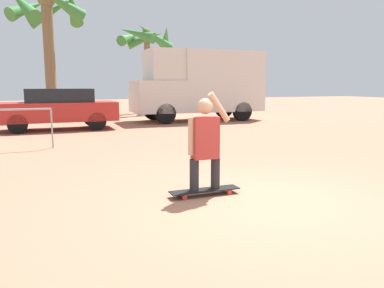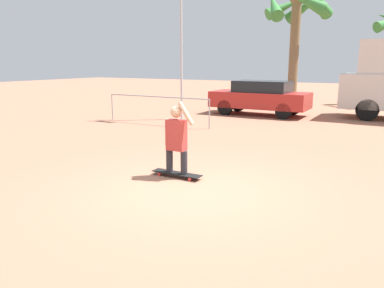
% 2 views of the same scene
% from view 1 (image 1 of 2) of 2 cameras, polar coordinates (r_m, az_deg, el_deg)
% --- Properties ---
extents(ground_plane, '(80.00, 80.00, 0.00)m').
position_cam_1_polar(ground_plane, '(5.57, 10.85, -8.58)').
color(ground_plane, '#A36B51').
extents(skateboard, '(1.09, 0.25, 0.09)m').
position_cam_1_polar(skateboard, '(5.75, 1.96, -7.08)').
color(skateboard, black).
rests_on(skateboard, ground_plane).
extents(person_skateboarder, '(0.67, 0.23, 1.48)m').
position_cam_1_polar(person_skateboarder, '(5.58, 1.99, 0.68)').
color(person_skateboarder, '#28282D').
rests_on(person_skateboarder, skateboard).
extents(camper_van, '(6.08, 2.20, 3.23)m').
position_cam_1_polar(camper_van, '(17.79, 1.29, 9.26)').
color(camper_van, black).
rests_on(camper_van, ground_plane).
extents(parked_car_red, '(4.31, 1.77, 1.53)m').
position_cam_1_polar(parked_car_red, '(14.95, -19.76, 5.18)').
color(parked_car_red, black).
rests_on(parked_car_red, ground_plane).
extents(palm_tree_near_van, '(3.51, 3.67, 5.24)m').
position_cam_1_polar(palm_tree_near_van, '(23.21, -6.93, 15.26)').
color(palm_tree_near_van, brown).
rests_on(palm_tree_near_van, ground_plane).
extents(palm_tree_center_background, '(3.89, 4.06, 6.43)m').
position_cam_1_polar(palm_tree_center_background, '(20.83, -21.17, 17.67)').
color(palm_tree_center_background, brown).
rests_on(palm_tree_center_background, ground_plane).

